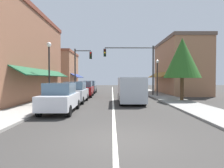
{
  "coord_description": "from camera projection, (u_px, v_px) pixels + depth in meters",
  "views": [
    {
      "loc": [
        -0.09,
        -6.26,
        1.99
      ],
      "look_at": [
        -0.01,
        14.74,
        1.46
      ],
      "focal_mm": 30.95,
      "sensor_mm": 36.0,
      "label": 1
    }
  ],
  "objects": [
    {
      "name": "storefront_far_left",
      "position": [
        61.0,
        71.0,
        34.18
      ],
      "size": [
        5.79,
        8.2,
        6.8
      ],
      "color": "#9E6B4C",
      "rests_on": "ground"
    },
    {
      "name": "parked_car_nearest_left",
      "position": [
        60.0,
        98.0,
        11.46
      ],
      "size": [
        1.82,
        4.12,
        1.77
      ],
      "rotation": [
        0.0,
        0.0,
        0.01
      ],
      "color": "silver",
      "rests_on": "ground"
    },
    {
      "name": "storefront_left_block",
      "position": [
        13.0,
        56.0,
        18.17
      ],
      "size": [
        6.38,
        14.2,
        8.34
      ],
      "color": "#8E5B42",
      "rests_on": "ground"
    },
    {
      "name": "lane_center_stripe",
      "position": [
        112.0,
        95.0,
        24.3
      ],
      "size": [
        0.14,
        52.0,
        0.01
      ],
      "primitive_type": "cube",
      "color": "silver",
      "rests_on": "ground"
    },
    {
      "name": "sidewalk_right",
      "position": [
        156.0,
        94.0,
        24.32
      ],
      "size": [
        2.6,
        56.0,
        0.12
      ],
      "primitive_type": "cube",
      "color": "gray",
      "rests_on": "ground"
    },
    {
      "name": "parked_car_second_left",
      "position": [
        75.0,
        92.0,
        16.45
      ],
      "size": [
        1.79,
        4.1,
        1.77
      ],
      "rotation": [
        0.0,
        0.0,
        0.0
      ],
      "color": "#B7BABF",
      "rests_on": "ground"
    },
    {
      "name": "street_lamp_left_near",
      "position": [
        48.0,
        63.0,
        14.99
      ],
      "size": [
        0.36,
        0.36,
        4.86
      ],
      "color": "black",
      "rests_on": "ground"
    },
    {
      "name": "van_in_lane",
      "position": [
        130.0,
        89.0,
        16.03
      ],
      "size": [
        2.01,
        5.18,
        2.12
      ],
      "rotation": [
        0.0,
        0.0,
        0.0
      ],
      "color": "#B2B7BC",
      "rests_on": "ground"
    },
    {
      "name": "traffic_signal_left_corner",
      "position": [
        80.0,
        65.0,
        24.49
      ],
      "size": [
        2.26,
        0.5,
        5.85
      ],
      "color": "#333333",
      "rests_on": "ground"
    },
    {
      "name": "storefront_right_block",
      "position": [
        178.0,
        67.0,
        26.24
      ],
      "size": [
        5.85,
        10.2,
        7.24
      ],
      "color": "#9E6B4C",
      "rests_on": "ground"
    },
    {
      "name": "tree_right_near",
      "position": [
        181.0,
        58.0,
        17.18
      ],
      "size": [
        3.24,
        3.24,
        5.66
      ],
      "color": "#4C331E",
      "rests_on": "ground"
    },
    {
      "name": "sidewalk_left",
      "position": [
        68.0,
        94.0,
        24.28
      ],
      "size": [
        2.6,
        56.0,
        0.12
      ],
      "primitive_type": "cube",
      "color": "gray",
      "rests_on": "ground"
    },
    {
      "name": "parked_car_far_left",
      "position": [
        89.0,
        87.0,
        27.14
      ],
      "size": [
        1.81,
        4.12,
        1.77
      ],
      "rotation": [
        0.0,
        0.0,
        0.01
      ],
      "color": "#4C5156",
      "rests_on": "ground"
    },
    {
      "name": "street_lamp_right_mid",
      "position": [
        157.0,
        71.0,
        21.81
      ],
      "size": [
        0.36,
        0.36,
        4.16
      ],
      "color": "black",
      "rests_on": "ground"
    },
    {
      "name": "ground_plane",
      "position": [
        112.0,
        95.0,
        24.3
      ],
      "size": [
        80.0,
        80.0,
        0.0
      ],
      "primitive_type": "plane",
      "color": "#33302D"
    },
    {
      "name": "traffic_signal_mast_arm",
      "position": [
        135.0,
        61.0,
        22.85
      ],
      "size": [
        5.98,
        0.5,
        5.95
      ],
      "color": "#333333",
      "rests_on": "ground"
    },
    {
      "name": "parked_car_third_left",
      "position": [
        84.0,
        89.0,
        21.79
      ],
      "size": [
        1.88,
        4.15,
        1.77
      ],
      "rotation": [
        0.0,
        0.0,
        0.03
      ],
      "color": "maroon",
      "rests_on": "ground"
    }
  ]
}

